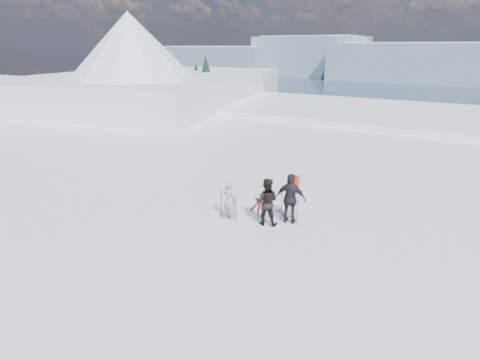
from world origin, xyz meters
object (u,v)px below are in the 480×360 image
object	(u,v)px
skier_grey	(229,200)
skis_loose	(258,203)
skier_dark	(266,202)
skier_pack	(291,199)

from	to	relation	value
skier_grey	skis_loose	bearing A→B (deg)	-87.81
skier_grey	skier_dark	world-z (taller)	skier_dark
skier_dark	skis_loose	world-z (taller)	skier_dark
skier_dark	skis_loose	distance (m)	2.09
skier_grey	skier_dark	xyz separation A→B (m)	(1.37, 0.35, 0.11)
skier_dark	skier_pack	size ratio (longest dim) A/B	0.93
skier_grey	skis_loose	world-z (taller)	skier_grey
skier_grey	skier_pack	bearing A→B (deg)	-146.32
skier_grey	skier_pack	world-z (taller)	skier_pack
skier_grey	skier_dark	bearing A→B (deg)	-154.74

